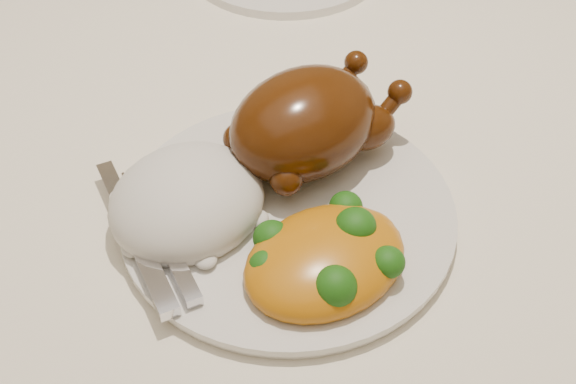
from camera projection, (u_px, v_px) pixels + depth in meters
name	position (u px, v px, depth m)	size (l,w,h in m)	color
dining_table	(101.00, 211.00, 0.76)	(1.60, 0.90, 0.76)	brown
tablecloth	(87.00, 155.00, 0.71)	(1.73, 1.03, 0.18)	#F2E5D0
dinner_plate	(288.00, 215.00, 0.61)	(0.25, 0.25, 0.01)	silver
roast_chicken	(307.00, 122.00, 0.62)	(0.17, 0.12, 0.08)	#4A2207
rice_mound	(187.00, 202.00, 0.60)	(0.16, 0.15, 0.06)	white
mac_and_cheese	(329.00, 257.00, 0.56)	(0.14, 0.12, 0.05)	#C86E0C
cutlery	(155.00, 250.00, 0.57)	(0.03, 0.16, 0.01)	silver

